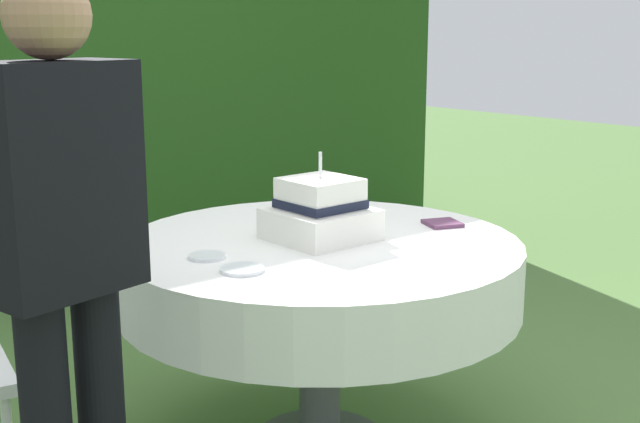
% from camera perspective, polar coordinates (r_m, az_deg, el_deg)
% --- Properties ---
extents(foliage_hedge, '(5.81, 0.64, 2.97)m').
position_cam_1_polar(foliage_hedge, '(5.02, -19.52, 12.00)').
color(foliage_hedge, '#234C19').
rests_on(foliage_hedge, ground_plane).
extents(cake_table, '(1.38, 1.38, 0.76)m').
position_cam_1_polar(cake_table, '(2.86, -0.02, -4.31)').
color(cake_table, '#4C4C51').
rests_on(cake_table, ground_plane).
extents(wedding_cake, '(0.32, 0.32, 0.30)m').
position_cam_1_polar(wedding_cake, '(2.83, 0.03, -0.04)').
color(wedding_cake, white).
rests_on(wedding_cake, cake_table).
extents(serving_plate_near, '(0.12, 0.12, 0.01)m').
position_cam_1_polar(serving_plate_near, '(3.21, -1.74, -0.15)').
color(serving_plate_near, white).
rests_on(serving_plate_near, cake_table).
extents(serving_plate_far, '(0.12, 0.12, 0.01)m').
position_cam_1_polar(serving_plate_far, '(2.63, -7.83, -3.09)').
color(serving_plate_far, white).
rests_on(serving_plate_far, cake_table).
extents(serving_plate_left, '(0.13, 0.13, 0.01)m').
position_cam_1_polar(serving_plate_left, '(2.48, -5.42, -4.00)').
color(serving_plate_left, white).
rests_on(serving_plate_left, cake_table).
extents(napkin_stack, '(0.16, 0.16, 0.01)m').
position_cam_1_polar(napkin_stack, '(3.08, 8.46, -0.82)').
color(napkin_stack, '#603856').
rests_on(napkin_stack, cake_table).
extents(standing_person, '(0.40, 0.27, 1.60)m').
position_cam_1_polar(standing_person, '(2.07, -17.28, -3.21)').
color(standing_person, black).
rests_on(standing_person, ground_plane).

